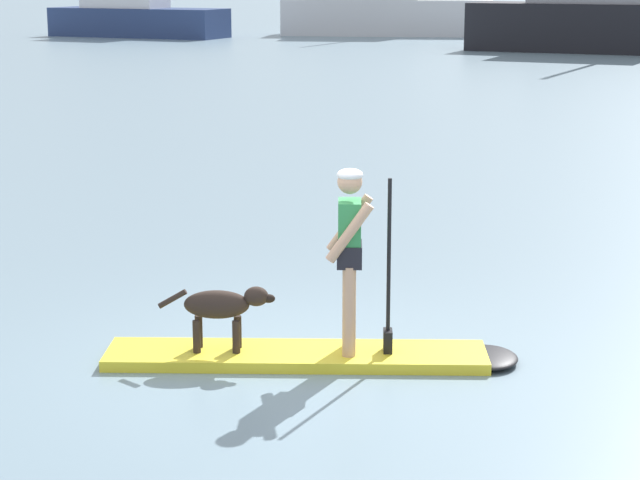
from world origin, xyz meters
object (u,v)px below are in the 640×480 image
(person_paddler, at_px, (351,247))
(moored_boat_far_starboard, at_px, (134,12))
(moored_boat_center, at_px, (383,4))
(paddleboard, at_px, (322,356))
(moored_boat_outer, at_px, (616,12))
(dog, at_px, (222,307))

(person_paddler, xyz_separation_m, moored_boat_far_starboard, (-20.81, 48.16, 0.21))
(person_paddler, distance_m, moored_boat_center, 53.00)
(paddleboard, relative_size, moored_boat_outer, 0.29)
(person_paddler, xyz_separation_m, dog, (-1.13, -0.22, -0.56))
(dog, bearing_deg, paddleboard, 11.03)
(person_paddler, height_order, moored_boat_outer, moored_boat_outer)
(moored_boat_center, bearing_deg, person_paddler, -80.87)
(moored_boat_far_starboard, height_order, moored_boat_outer, moored_boat_outer)
(moored_boat_far_starboard, bearing_deg, person_paddler, -66.63)
(person_paddler, relative_size, moored_boat_outer, 0.13)
(dog, distance_m, moored_boat_outer, 42.04)
(dog, bearing_deg, moored_boat_outer, 83.92)
(paddleboard, relative_size, dog, 3.61)
(paddleboard, xyz_separation_m, moored_boat_center, (-8.15, 52.37, 1.57))
(dog, bearing_deg, moored_boat_far_starboard, 112.13)
(moored_boat_far_starboard, bearing_deg, moored_boat_center, 18.54)
(person_paddler, bearing_deg, moored_boat_far_starboard, 113.37)
(dog, xyz_separation_m, moored_boat_center, (-7.27, 52.54, 1.11))
(paddleboard, height_order, person_paddler, person_paddler)
(dog, height_order, moored_boat_outer, moored_boat_outer)
(person_paddler, bearing_deg, dog, -168.97)
(paddleboard, bearing_deg, moored_boat_far_starboard, 113.09)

